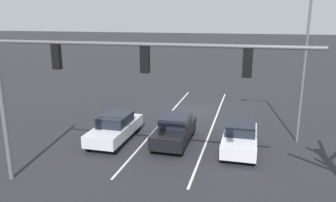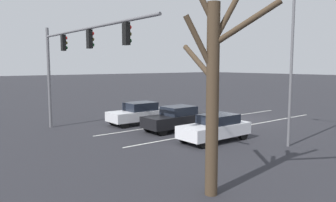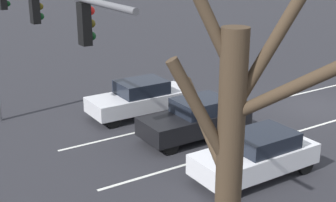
{
  "view_description": "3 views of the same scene",
  "coord_description": "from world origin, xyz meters",
  "px_view_note": "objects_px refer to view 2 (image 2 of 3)",
  "views": [
    {
      "loc": [
        -4.0,
        23.99,
        7.01
      ],
      "look_at": [
        0.7,
        5.8,
        2.15
      ],
      "focal_mm": 35.0,
      "sensor_mm": 36.0,
      "label": 1
    },
    {
      "loc": [
        -15.94,
        20.16,
        4.2
      ],
      "look_at": [
        0.55,
        7.14,
        1.88
      ],
      "focal_mm": 35.0,
      "sensor_mm": 36.0,
      "label": 2
    },
    {
      "loc": [
        -13.61,
        16.92,
        7.2
      ],
      "look_at": [
        -0.29,
        8.37,
        1.87
      ],
      "focal_mm": 50.0,
      "sensor_mm": 36.0,
      "label": 3
    }
  ],
  "objects_px": {
    "traffic_signal_gantry": "(73,52)",
    "bare_tree_near": "(213,84)",
    "car_silver_rightlane_front": "(140,113)",
    "car_black_midlane_front": "(176,118)",
    "car_white_leftlane_front": "(215,128)",
    "street_lamp_left_shoulder": "(288,49)"
  },
  "relations": [
    {
      "from": "traffic_signal_gantry",
      "to": "bare_tree_near",
      "type": "xyz_separation_m",
      "value": [
        -10.69,
        -0.2,
        -1.33
      ]
    },
    {
      "from": "car_silver_rightlane_front",
      "to": "bare_tree_near",
      "type": "distance_m",
      "value": 13.59
    },
    {
      "from": "traffic_signal_gantry",
      "to": "bare_tree_near",
      "type": "bearing_deg",
      "value": -178.95
    },
    {
      "from": "car_black_midlane_front",
      "to": "car_white_leftlane_front",
      "type": "xyz_separation_m",
      "value": [
        -3.65,
        0.24,
        -0.02
      ]
    },
    {
      "from": "car_silver_rightlane_front",
      "to": "traffic_signal_gantry",
      "type": "height_order",
      "value": "traffic_signal_gantry"
    },
    {
      "from": "car_black_midlane_front",
      "to": "traffic_signal_gantry",
      "type": "relative_size",
      "value": 0.35
    },
    {
      "from": "car_black_midlane_front",
      "to": "street_lamp_left_shoulder",
      "type": "height_order",
      "value": "street_lamp_left_shoulder"
    },
    {
      "from": "car_black_midlane_front",
      "to": "car_white_leftlane_front",
      "type": "relative_size",
      "value": 1.03
    },
    {
      "from": "car_silver_rightlane_front",
      "to": "car_white_leftlane_front",
      "type": "xyz_separation_m",
      "value": [
        -7.07,
        -0.27,
        -0.03
      ]
    },
    {
      "from": "car_black_midlane_front",
      "to": "traffic_signal_gantry",
      "type": "height_order",
      "value": "traffic_signal_gantry"
    },
    {
      "from": "car_black_midlane_front",
      "to": "car_white_leftlane_front",
      "type": "distance_m",
      "value": 3.66
    },
    {
      "from": "car_silver_rightlane_front",
      "to": "car_white_leftlane_front",
      "type": "distance_m",
      "value": 7.08
    },
    {
      "from": "street_lamp_left_shoulder",
      "to": "bare_tree_near",
      "type": "relative_size",
      "value": 1.28
    },
    {
      "from": "car_silver_rightlane_front",
      "to": "traffic_signal_gantry",
      "type": "relative_size",
      "value": 0.37
    },
    {
      "from": "car_white_leftlane_front",
      "to": "traffic_signal_gantry",
      "type": "height_order",
      "value": "traffic_signal_gantry"
    },
    {
      "from": "car_black_midlane_front",
      "to": "bare_tree_near",
      "type": "bearing_deg",
      "value": 146.58
    },
    {
      "from": "car_silver_rightlane_front",
      "to": "bare_tree_near",
      "type": "bearing_deg",
      "value": 156.59
    },
    {
      "from": "car_silver_rightlane_front",
      "to": "bare_tree_near",
      "type": "xyz_separation_m",
      "value": [
        -12.2,
        5.28,
        2.81
      ]
    },
    {
      "from": "bare_tree_near",
      "to": "traffic_signal_gantry",
      "type": "bearing_deg",
      "value": 1.05
    },
    {
      "from": "car_silver_rightlane_front",
      "to": "street_lamp_left_shoulder",
      "type": "relative_size",
      "value": 0.54
    },
    {
      "from": "car_black_midlane_front",
      "to": "street_lamp_left_shoulder",
      "type": "bearing_deg",
      "value": -163.9
    },
    {
      "from": "car_white_leftlane_front",
      "to": "bare_tree_near",
      "type": "relative_size",
      "value": 0.62
    }
  ]
}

